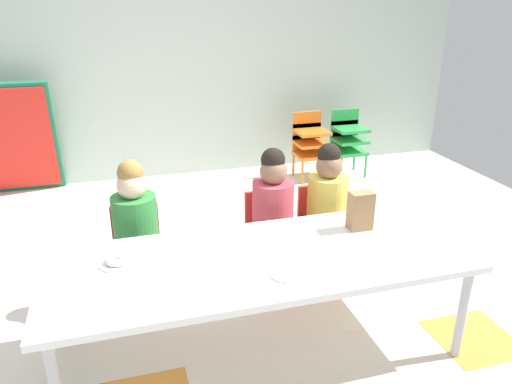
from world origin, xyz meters
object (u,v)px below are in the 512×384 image
at_px(seated_child_near_camera, 135,220).
at_px(donut_powdered_on_plate, 117,259).
at_px(folded_activity_table, 6,140).
at_px(paper_plate_center_table, 288,273).
at_px(paper_bag_brown, 360,211).
at_px(craft_table, 261,264).
at_px(seated_child_middle_seat, 273,205).
at_px(kid_chair_green_stack, 348,138).
at_px(seated_child_far_right, 327,198).
at_px(paper_plate_near_edge, 118,263).
at_px(kid_chair_orange_stack, 310,141).

distance_m(seated_child_near_camera, donut_powdered_on_plate, 0.51).
relative_size(folded_activity_table, paper_plate_center_table, 6.04).
bearing_deg(paper_bag_brown, craft_table, -165.63).
bearing_deg(craft_table, folded_activity_table, 120.35).
relative_size(craft_table, paper_plate_center_table, 11.75).
distance_m(craft_table, seated_child_middle_seat, 0.68).
xyz_separation_m(seated_child_middle_seat, kid_chair_green_stack, (1.42, 1.83, -0.16)).
bearing_deg(seated_child_far_right, paper_plate_near_edge, -159.27).
height_order(paper_bag_brown, paper_plate_center_table, paper_bag_brown).
height_order(seated_child_near_camera, kid_chair_green_stack, seated_child_near_camera).
bearing_deg(folded_activity_table, craft_table, -59.65).
xyz_separation_m(seated_child_far_right, paper_plate_near_edge, (-1.33, -0.50, 0.01)).
bearing_deg(seated_child_near_camera, folded_activity_table, 115.96).
height_order(paper_plate_near_edge, paper_plate_center_table, same).
height_order(craft_table, folded_activity_table, folded_activity_table).
bearing_deg(kid_chair_orange_stack, folded_activity_table, 173.48).
height_order(seated_child_far_right, kid_chair_orange_stack, seated_child_far_right).
bearing_deg(paper_plate_near_edge, donut_powdered_on_plate, 0.00).
relative_size(seated_child_near_camera, paper_bag_brown, 4.17).
distance_m(seated_child_middle_seat, paper_plate_center_table, 0.84).
xyz_separation_m(craft_table, seated_child_near_camera, (-0.58, 0.63, 0.03)).
xyz_separation_m(seated_child_far_right, kid_chair_green_stack, (1.05, 1.83, -0.16)).
xyz_separation_m(seated_child_middle_seat, paper_bag_brown, (0.36, -0.47, 0.12)).
height_order(craft_table, kid_chair_orange_stack, kid_chair_orange_stack).
distance_m(seated_child_middle_seat, kid_chair_green_stack, 2.32).
relative_size(seated_child_near_camera, folded_activity_table, 0.84).
distance_m(seated_child_near_camera, kid_chair_orange_stack, 2.60).
xyz_separation_m(craft_table, donut_powdered_on_plate, (-0.69, 0.13, 0.07)).
bearing_deg(seated_child_far_right, paper_plate_center_table, -124.17).
xyz_separation_m(kid_chair_green_stack, paper_plate_center_table, (-1.61, -2.65, 0.17)).
relative_size(seated_child_near_camera, donut_powdered_on_plate, 7.78).
bearing_deg(paper_plate_near_edge, seated_child_near_camera, 77.65).
distance_m(seated_child_near_camera, paper_plate_near_edge, 0.51).
distance_m(kid_chair_orange_stack, paper_plate_center_table, 2.91).
bearing_deg(paper_plate_center_table, kid_chair_green_stack, 58.70).
bearing_deg(donut_powdered_on_plate, seated_child_middle_seat, 27.70).
xyz_separation_m(craft_table, seated_child_far_right, (0.63, 0.63, 0.03)).
bearing_deg(seated_child_middle_seat, seated_child_near_camera, 180.00).
height_order(seated_child_middle_seat, paper_bag_brown, seated_child_middle_seat).
xyz_separation_m(craft_table, kid_chair_orange_stack, (1.26, 2.46, -0.12)).
distance_m(seated_child_far_right, paper_plate_near_edge, 1.42).
height_order(paper_plate_near_edge, donut_powdered_on_plate, donut_powdered_on_plate).
relative_size(seated_child_near_camera, paper_plate_near_edge, 5.10).
relative_size(seated_child_near_camera, paper_plate_center_table, 5.10).
bearing_deg(paper_bag_brown, kid_chair_orange_stack, 74.52).
distance_m(paper_plate_near_edge, paper_plate_center_table, 0.83).
bearing_deg(folded_activity_table, paper_bag_brown, -49.36).
xyz_separation_m(craft_table, seated_child_middle_seat, (0.26, 0.63, 0.03)).
distance_m(craft_table, seated_child_near_camera, 0.86).
distance_m(seated_child_near_camera, paper_bag_brown, 1.30).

